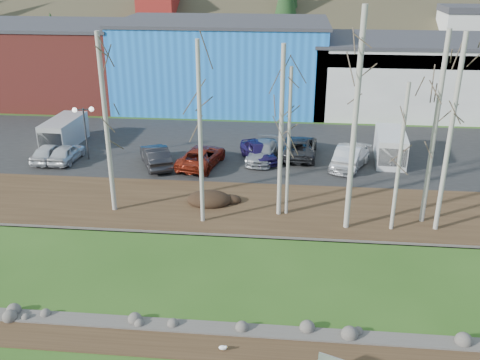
# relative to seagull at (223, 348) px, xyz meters

# --- Properties ---
(dirt_strip) EXTENTS (80.00, 1.80, 0.03)m
(dirt_strip) POSITION_rel_seagull_xyz_m (1.30, 0.24, -0.14)
(dirt_strip) COLOR #382616
(dirt_strip) RESTS_ON ground
(near_bank_rocks) EXTENTS (80.00, 0.80, 0.50)m
(near_bank_rocks) POSITION_rel_seagull_xyz_m (1.30, 1.24, -0.15)
(near_bank_rocks) COLOR #47423D
(near_bank_rocks) RESTS_ON ground
(river) EXTENTS (80.00, 8.00, 0.90)m
(river) POSITION_rel_seagull_xyz_m (1.30, 5.34, -0.15)
(river) COLOR #162533
(river) RESTS_ON ground
(far_bank_rocks) EXTENTS (80.00, 0.80, 0.46)m
(far_bank_rocks) POSITION_rel_seagull_xyz_m (1.30, 9.44, -0.15)
(far_bank_rocks) COLOR #47423D
(far_bank_rocks) RESTS_ON ground
(far_bank) EXTENTS (80.00, 7.00, 0.15)m
(far_bank) POSITION_rel_seagull_xyz_m (1.30, 12.64, -0.08)
(far_bank) COLOR #382616
(far_bank) RESTS_ON ground
(parking_lot) EXTENTS (80.00, 14.00, 0.14)m
(parking_lot) POSITION_rel_seagull_xyz_m (1.30, 23.14, -0.08)
(parking_lot) COLOR black
(parking_lot) RESTS_ON ground
(building_brick) EXTENTS (16.32, 12.24, 7.80)m
(building_brick) POSITION_rel_seagull_xyz_m (-22.70, 37.14, 3.75)
(building_brick) COLOR maroon
(building_brick) RESTS_ON ground
(building_blue) EXTENTS (20.40, 12.24, 8.30)m
(building_blue) POSITION_rel_seagull_xyz_m (-4.70, 37.14, 4.00)
(building_blue) COLOR blue
(building_blue) RESTS_ON ground
(building_white) EXTENTS (18.36, 12.24, 6.80)m
(building_white) POSITION_rel_seagull_xyz_m (13.30, 37.13, 3.26)
(building_white) COLOR #B8B8B3
(building_white) RESTS_ON ground
(seagull) EXTENTS (0.38, 0.18, 0.28)m
(seagull) POSITION_rel_seagull_xyz_m (0.00, 0.00, 0.00)
(seagull) COLOR gold
(seagull) RESTS_ON ground
(dirt_mound) EXTENTS (2.70, 1.91, 0.53)m
(dirt_mound) POSITION_rel_seagull_xyz_m (-2.50, 12.86, 0.26)
(dirt_mound) COLOR black
(dirt_mound) RESTS_ON far_bank
(birch_0) EXTENTS (0.27, 0.27, 10.29)m
(birch_0) POSITION_rel_seagull_xyz_m (-7.94, 11.41, 5.14)
(birch_0) COLOR beige
(birch_0) RESTS_ON far_bank
(birch_1) EXTENTS (0.23, 0.23, 10.08)m
(birch_1) POSITION_rel_seagull_xyz_m (-2.50, 10.50, 5.04)
(birch_1) COLOR beige
(birch_1) RESTS_ON far_bank
(birch_2) EXTENTS (0.25, 0.25, 9.74)m
(birch_2) POSITION_rel_seagull_xyz_m (1.75, 11.78, 4.86)
(birch_2) COLOR beige
(birch_2) RESTS_ON far_bank
(birch_3) EXTENTS (0.20, 0.20, 8.54)m
(birch_3) POSITION_rel_seagull_xyz_m (2.18, 11.92, 4.27)
(birch_3) COLOR beige
(birch_3) RESTS_ON far_bank
(birch_4) EXTENTS (0.20, 0.20, 8.14)m
(birch_4) POSITION_rel_seagull_xyz_m (7.99, 10.55, 4.07)
(birch_4) COLOR beige
(birch_4) RESTS_ON far_bank
(birch_5) EXTENTS (0.29, 0.29, 11.79)m
(birch_5) POSITION_rel_seagull_xyz_m (5.53, 10.52, 5.89)
(birch_5) COLOR beige
(birch_5) RESTS_ON far_bank
(birch_6) EXTENTS (0.25, 0.25, 10.60)m
(birch_6) POSITION_rel_seagull_xyz_m (10.41, 10.77, 5.29)
(birch_6) COLOR beige
(birch_6) RESTS_ON far_bank
(birch_7) EXTENTS (0.26, 0.26, 10.59)m
(birch_7) POSITION_rel_seagull_xyz_m (9.85, 11.70, 5.29)
(birch_7) COLOR beige
(birch_7) RESTS_ON far_bank
(street_lamp) EXTENTS (1.45, 0.71, 3.94)m
(street_lamp) POSITION_rel_seagull_xyz_m (-12.52, 19.49, 3.09)
(street_lamp) COLOR #262628
(street_lamp) RESTS_ON parking_lot
(car_0) EXTENTS (1.73, 3.86, 1.29)m
(car_0) POSITION_rel_seagull_xyz_m (-13.91, 18.92, 0.63)
(car_0) COLOR silver
(car_0) RESTS_ON parking_lot
(car_1) EXTENTS (3.37, 4.85, 1.52)m
(car_1) POSITION_rel_seagull_xyz_m (-7.22, 18.64, 0.74)
(car_1) COLOR black
(car_1) RESTS_ON parking_lot
(car_2) EXTENTS (3.32, 5.46, 1.41)m
(car_2) POSITION_rel_seagull_xyz_m (-3.98, 18.98, 0.69)
(car_2) COLOR maroon
(car_2) RESTS_ON parking_lot
(car_3) EXTENTS (2.44, 4.79, 1.33)m
(car_3) POSITION_rel_seagull_xyz_m (0.29, 20.58, 0.65)
(car_3) COLOR #94979B
(car_3) RESTS_ON parking_lot
(car_4) EXTENTS (3.34, 4.52, 1.43)m
(car_4) POSITION_rel_seagull_xyz_m (-0.01, 20.49, 0.70)
(car_4) COLOR #22174C
(car_4) RESTS_ON parking_lot
(car_5) EXTENTS (2.87, 5.02, 1.56)m
(car_5) POSITION_rel_seagull_xyz_m (6.53, 20.18, 0.77)
(car_5) COLOR silver
(car_5) RESTS_ON parking_lot
(car_6) EXTENTS (2.75, 5.37, 1.45)m
(car_6) POSITION_rel_seagull_xyz_m (3.00, 21.70, 0.71)
(car_6) COLOR #2B2B2D
(car_6) RESTS_ON parking_lot
(car_7) EXTENTS (3.55, 4.75, 1.28)m
(car_7) POSITION_rel_seagull_xyz_m (6.53, 19.68, 0.63)
(car_7) COLOR #BCBCBE
(car_7) RESTS_ON parking_lot
(car_8) EXTENTS (1.73, 3.86, 1.29)m
(car_8) POSITION_rel_seagull_xyz_m (-15.23, 18.92, 0.63)
(car_8) COLOR silver
(car_8) RESTS_ON parking_lot
(van_white) EXTENTS (2.41, 4.99, 2.12)m
(van_white) POSITION_rel_seagull_xyz_m (9.53, 21.27, 1.04)
(van_white) COLOR white
(van_white) RESTS_ON parking_lot
(van_grey) EXTENTS (2.23, 4.92, 2.12)m
(van_grey) POSITION_rel_seagull_xyz_m (-15.53, 22.29, 1.04)
(van_grey) COLOR #B8BABD
(van_grey) RESTS_ON parking_lot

